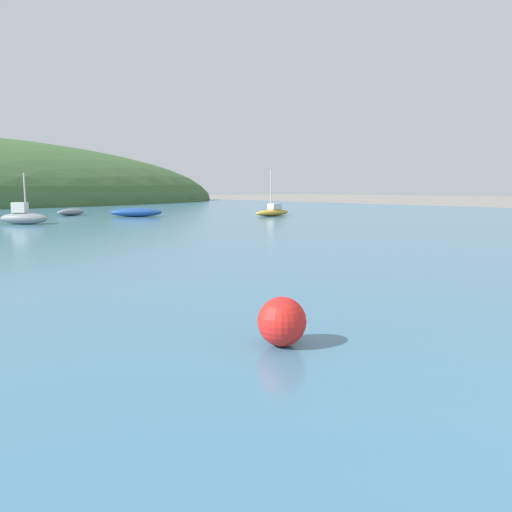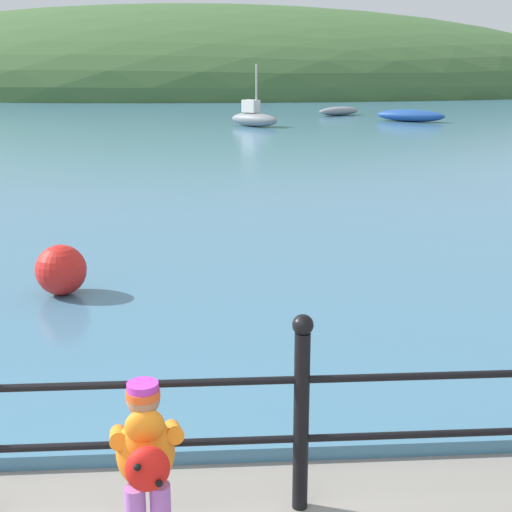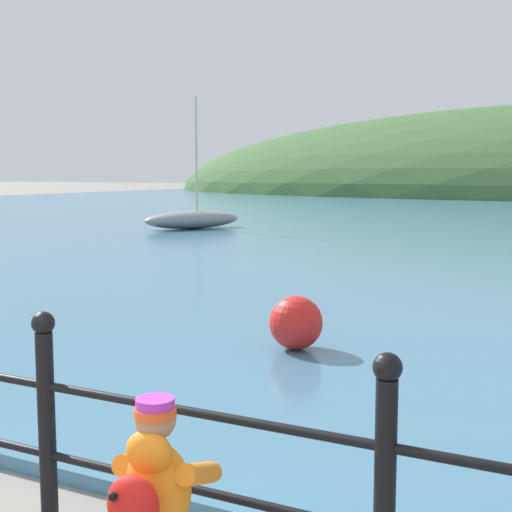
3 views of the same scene
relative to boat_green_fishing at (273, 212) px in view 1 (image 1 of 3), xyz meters
The scene contains 5 objects.
boat_green_fishing is the anchor object (origin of this frame).
boat_twin_mast 14.00m from the boat_green_fishing, 168.73° to the left, with size 2.18×2.22×2.44m.
boat_white_sailboat 12.69m from the boat_green_fishing, 136.22° to the left, with size 2.46×1.87×0.43m.
boat_blue_hull 8.26m from the boat_green_fishing, 144.79° to the left, with size 3.03×2.54×0.52m.
mooring_buoy 25.43m from the boat_green_fishing, 132.58° to the right, with size 0.55×0.55×0.55m, color red.
Camera 1 is at (-4.45, 1.49, 1.86)m, focal length 35.00 mm.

